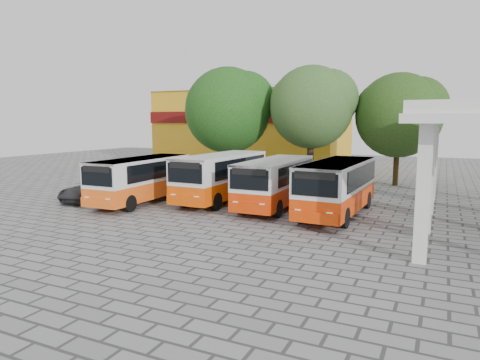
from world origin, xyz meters
The scene contains 10 objects.
ground centered at (0.00, 0.00, 0.00)m, with size 90.00×90.00×0.00m, color slate.
shophouse_block centered at (-11.00, 25.99, 4.16)m, with size 20.40×10.40×8.30m.
bus_far_left centered at (-7.53, 2.06, 1.53)m, with size 2.46×7.40×2.64m.
bus_centre_left centered at (-3.54, 4.58, 1.63)m, with size 2.55×7.86×2.82m.
bus_centre_right centered at (0.04, 4.19, 1.55)m, with size 2.41×7.45×2.67m.
bus_far_right centered at (3.62, 3.65, 1.60)m, with size 2.59×7.73×2.76m.
tree_left centered at (-7.61, 13.58, 5.88)m, with size 7.31×6.97×9.14m.
tree_middle centered at (-0.78, 14.14, 6.04)m, with size 6.58×6.27×8.97m.
tree_right centered at (5.30, 15.99, 5.41)m, with size 6.54×6.23×8.32m.
parked_car centered at (-10.81, 1.45, 0.64)m, with size 2.11×4.58×1.27m, color #262629.
Camera 1 is at (8.39, -17.81, 4.76)m, focal length 32.00 mm.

